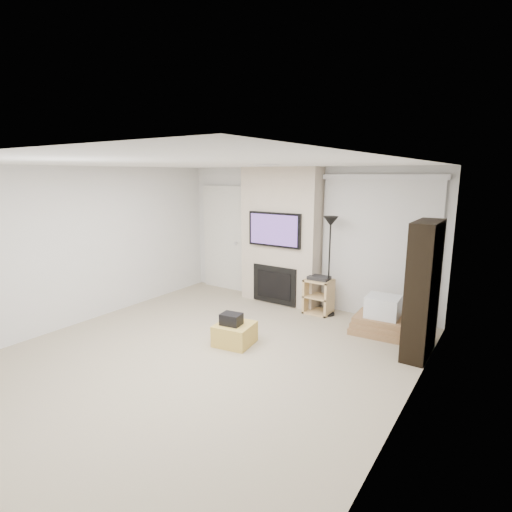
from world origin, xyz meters
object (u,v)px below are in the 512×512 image
Objects in this scene: floor_lamp at (330,238)px; av_stand at (319,294)px; box_stack at (382,319)px; bookshelf at (423,290)px; ottoman at (235,334)px.

floor_lamp is 1.00m from av_stand.
floor_lamp is at bearing 163.33° from box_stack.
bookshelf is at bearing -22.62° from av_stand.
ottoman is at bearing -103.23° from av_stand.
floor_lamp reaches higher than box_stack.
av_stand is at bearing 166.09° from box_stack.
bookshelf reaches higher than ottoman.
bookshelf is at bearing 26.01° from ottoman.
ottoman is 2.28m from floor_lamp.
box_stack is at bearing -16.67° from floor_lamp.
av_stand is 0.37× the size of bookshelf.
av_stand is (-0.17, -0.01, -0.99)m from floor_lamp.
ottoman is 1.91m from av_stand.
box_stack is 1.03m from bookshelf.
floor_lamp is at bearing 72.01° from ottoman.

